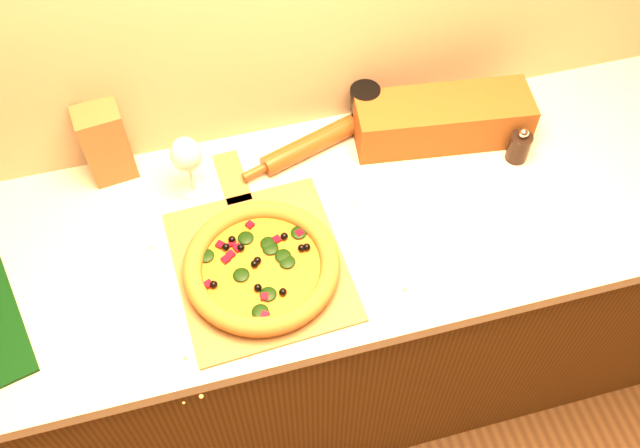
{
  "coord_description": "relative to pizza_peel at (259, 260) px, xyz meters",
  "views": [
    {
      "loc": [
        -0.29,
        0.46,
        2.3
      ],
      "look_at": [
        -0.04,
        1.38,
        0.96
      ],
      "focal_mm": 40.0,
      "sensor_mm": 36.0,
      "label": 1
    }
  ],
  "objects": [
    {
      "name": "cabinet",
      "position": [
        0.2,
        0.07,
        -0.47
      ],
      "size": [
        2.8,
        0.65,
        0.86
      ],
      "primitive_type": "cube",
      "color": "#452A0E",
      "rests_on": "ground"
    },
    {
      "name": "countertop",
      "position": [
        0.2,
        0.07,
        -0.02
      ],
      "size": [
        2.84,
        0.68,
        0.04
      ],
      "primitive_type": "cube",
      "color": "beige",
      "rests_on": "cabinet"
    },
    {
      "name": "pizza_peel",
      "position": [
        0.0,
        0.0,
        0.0
      ],
      "size": [
        0.4,
        0.58,
        0.01
      ],
      "rotation": [
        0.0,
        0.0,
        0.05
      ],
      "color": "brown",
      "rests_on": "countertop"
    },
    {
      "name": "pizza",
      "position": [
        0.0,
        -0.04,
        0.03
      ],
      "size": [
        0.35,
        0.35,
        0.05
      ],
      "color": "#B16A2C",
      "rests_on": "pizza_peel"
    },
    {
      "name": "pepper_grinder",
      "position": [
        0.7,
        0.14,
        0.04
      ],
      "size": [
        0.06,
        0.06,
        0.11
      ],
      "color": "black",
      "rests_on": "countertop"
    },
    {
      "name": "rolling_pin",
      "position": [
        0.2,
        0.29,
        0.02
      ],
      "size": [
        0.38,
        0.14,
        0.05
      ],
      "rotation": [
        0.0,
        0.0,
        0.32
      ],
      "color": "#572E0E",
      "rests_on": "countertop"
    },
    {
      "name": "bread_bag",
      "position": [
        0.54,
        0.26,
        0.06
      ],
      "size": [
        0.46,
        0.2,
        0.12
      ],
      "primitive_type": "cube",
      "rotation": [
        0.0,
        0.0,
        -0.13
      ],
      "color": "brown",
      "rests_on": "countertop"
    },
    {
      "name": "wine_glass",
      "position": [
        -0.11,
        0.25,
        0.13
      ],
      "size": [
        0.07,
        0.07,
        0.18
      ],
      "color": "silver",
      "rests_on": "countertop"
    },
    {
      "name": "paper_bag",
      "position": [
        -0.29,
        0.36,
        0.1
      ],
      "size": [
        0.12,
        0.1,
        0.21
      ],
      "primitive_type": "cube",
      "rotation": [
        0.0,
        0.0,
        0.13
      ],
      "color": "brown",
      "rests_on": "countertop"
    },
    {
      "name": "dark_jar",
      "position": [
        0.36,
        0.35,
        0.06
      ],
      "size": [
        0.08,
        0.08,
        0.12
      ],
      "color": "black",
      "rests_on": "countertop"
    }
  ]
}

